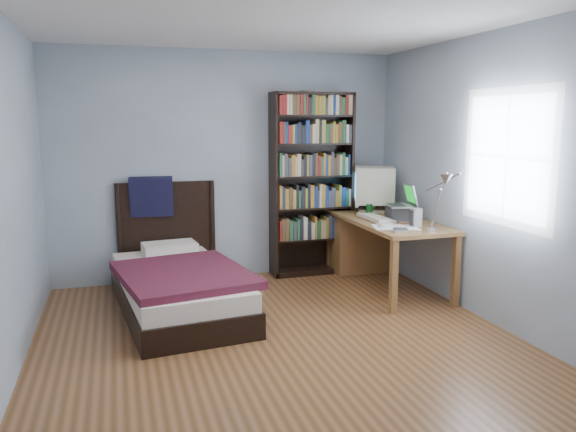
# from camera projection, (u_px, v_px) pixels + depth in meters

# --- Properties ---
(room) EXTENTS (4.20, 4.24, 2.50)m
(room) POSITION_uv_depth(u_px,v_px,m) (285.00, 187.00, 4.23)
(room) COLOR brown
(room) RESTS_ON ground
(desk) EXTENTS (0.75, 1.71, 0.73)m
(desk) POSITION_uv_depth(u_px,v_px,m) (367.00, 239.00, 6.38)
(desk) COLOR brown
(desk) RESTS_ON floor
(crt_monitor) EXTENTS (0.59, 0.54, 0.51)m
(crt_monitor) POSITION_uv_depth(u_px,v_px,m) (373.00, 186.00, 6.29)
(crt_monitor) COLOR beige
(crt_monitor) RESTS_ON desk
(laptop) EXTENTS (0.34, 0.33, 0.37)m
(laptop) POSITION_uv_depth(u_px,v_px,m) (399.00, 210.00, 5.81)
(laptop) COLOR #2D2D30
(laptop) RESTS_ON desk
(desk_lamp) EXTENTS (0.22, 0.50, 0.59)m
(desk_lamp) POSITION_uv_depth(u_px,v_px,m) (444.00, 186.00, 4.76)
(desk_lamp) COLOR #99999E
(desk_lamp) RESTS_ON desk
(keyboard) EXTENTS (0.22, 0.52, 0.05)m
(keyboard) POSITION_uv_depth(u_px,v_px,m) (376.00, 218.00, 5.81)
(keyboard) COLOR beige
(keyboard) RESTS_ON desk
(speaker) EXTENTS (0.09, 0.09, 0.18)m
(speaker) POSITION_uv_depth(u_px,v_px,m) (416.00, 217.00, 5.44)
(speaker) COLOR gray
(speaker) RESTS_ON desk
(soda_can) EXTENTS (0.07, 0.07, 0.13)m
(soda_can) POSITION_uv_depth(u_px,v_px,m) (369.00, 210.00, 6.06)
(soda_can) COLOR black
(soda_can) RESTS_ON desk
(mouse) EXTENTS (0.07, 0.12, 0.04)m
(mouse) POSITION_uv_depth(u_px,v_px,m) (371.00, 213.00, 6.15)
(mouse) COLOR silver
(mouse) RESTS_ON desk
(phone_silver) EXTENTS (0.06, 0.10, 0.02)m
(phone_silver) POSITION_uv_depth(u_px,v_px,m) (380.00, 224.00, 5.51)
(phone_silver) COLOR #B8B8BD
(phone_silver) RESTS_ON desk
(phone_grey) EXTENTS (0.05, 0.09, 0.02)m
(phone_grey) POSITION_uv_depth(u_px,v_px,m) (381.00, 227.00, 5.39)
(phone_grey) COLOR gray
(phone_grey) RESTS_ON desk
(external_drive) EXTENTS (0.15, 0.15, 0.03)m
(external_drive) POSITION_uv_depth(u_px,v_px,m) (401.00, 230.00, 5.20)
(external_drive) COLOR gray
(external_drive) RESTS_ON desk
(bookshelf) EXTENTS (0.92, 0.30, 2.05)m
(bookshelf) POSITION_uv_depth(u_px,v_px,m) (312.00, 184.00, 6.35)
(bookshelf) COLOR black
(bookshelf) RESTS_ON floor
(bed) EXTENTS (1.26, 2.12, 1.16)m
(bed) POSITION_uv_depth(u_px,v_px,m) (177.00, 281.00, 5.26)
(bed) COLOR black
(bed) RESTS_ON floor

